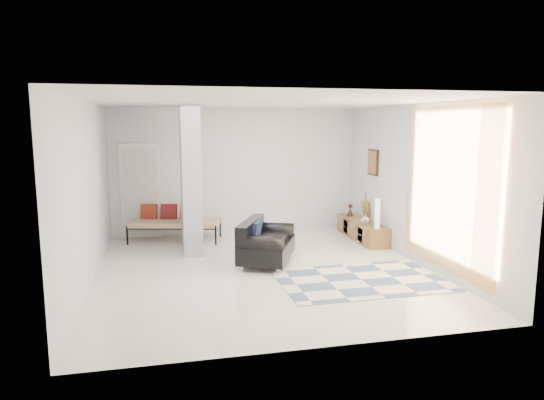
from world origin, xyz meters
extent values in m
plane|color=white|center=(0.00, 0.00, 0.00)|extent=(6.00, 6.00, 0.00)
plane|color=white|center=(0.00, 0.00, 2.80)|extent=(6.00, 6.00, 0.00)
plane|color=silver|center=(0.00, 3.00, 1.40)|extent=(6.00, 0.00, 6.00)
plane|color=silver|center=(0.00, -3.00, 1.40)|extent=(6.00, 0.00, 6.00)
plane|color=silver|center=(-2.75, 0.00, 1.40)|extent=(0.00, 6.00, 6.00)
plane|color=silver|center=(2.75, 0.00, 1.40)|extent=(0.00, 6.00, 6.00)
cube|color=#A5AAAC|center=(-1.10, 1.60, 1.40)|extent=(0.35, 1.20, 2.80)
cube|color=white|center=(-2.10, 2.96, 1.02)|extent=(0.85, 0.06, 2.04)
plane|color=orange|center=(2.67, -1.15, 1.45)|extent=(0.00, 2.55, 2.55)
cube|color=#38230F|center=(2.72, 1.70, 1.65)|extent=(0.04, 0.45, 0.55)
cube|color=brown|center=(2.52, 1.70, 0.20)|extent=(0.45, 1.85, 0.40)
cube|color=#38230F|center=(2.30, 1.29, 0.20)|extent=(0.02, 0.25, 0.28)
cube|color=#38230F|center=(2.30, 2.11, 0.20)|extent=(0.02, 0.25, 0.28)
cube|color=gold|center=(2.70, 1.96, 0.60)|extent=(0.09, 0.32, 0.40)
cube|color=silver|center=(2.42, 1.29, 0.46)|extent=(0.04, 0.10, 0.12)
cylinder|color=silver|center=(-0.35, 0.01, 0.05)|extent=(0.05, 0.05, 0.10)
cylinder|color=silver|center=(0.10, 1.01, 0.05)|extent=(0.05, 0.05, 0.10)
cylinder|color=silver|center=(0.20, -0.24, 0.05)|extent=(0.05, 0.05, 0.10)
cylinder|color=silver|center=(0.65, 0.77, 0.05)|extent=(0.05, 0.05, 0.10)
cube|color=black|center=(0.15, 0.39, 0.25)|extent=(1.28, 1.55, 0.30)
cube|color=black|center=(-0.13, 0.51, 0.58)|extent=(0.73, 1.31, 0.36)
cylinder|color=black|center=(-0.08, -0.11, 0.48)|extent=(0.81, 0.57, 0.28)
cylinder|color=black|center=(0.37, 0.89, 0.48)|extent=(0.81, 0.57, 0.28)
cube|color=black|center=(-0.02, 0.46, 0.60)|extent=(0.33, 0.51, 0.31)
cylinder|color=black|center=(-2.37, 2.30, 0.20)|extent=(0.04, 0.04, 0.40)
cylinder|color=black|center=(-0.61, 1.87, 0.20)|extent=(0.04, 0.04, 0.40)
cylinder|color=black|center=(-2.19, 3.03, 0.20)|extent=(0.04, 0.04, 0.40)
cylinder|color=black|center=(-0.43, 2.60, 0.20)|extent=(0.04, 0.04, 0.40)
cube|color=beige|center=(-1.40, 2.45, 0.38)|extent=(1.97, 1.18, 0.12)
cube|color=maroon|center=(-1.93, 2.73, 0.60)|extent=(0.37, 0.24, 0.33)
cube|color=maroon|center=(-1.52, 2.63, 0.60)|extent=(0.37, 0.24, 0.33)
cube|color=maroon|center=(-1.11, 2.53, 0.60)|extent=(0.37, 0.24, 0.33)
cube|color=beige|center=(1.40, -0.90, 0.01)|extent=(2.61, 1.75, 0.01)
cylinder|color=white|center=(2.50, 0.94, 0.70)|extent=(0.11, 0.11, 0.59)
imported|color=silver|center=(2.47, 1.46, 0.49)|extent=(0.19, 0.19, 0.19)
camera|label=1|loc=(-1.60, -7.79, 2.44)|focal=32.00mm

